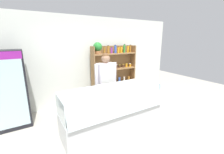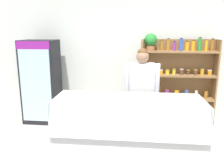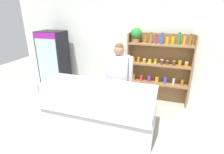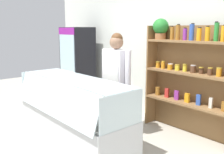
# 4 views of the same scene
# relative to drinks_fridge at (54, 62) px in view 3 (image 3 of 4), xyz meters

# --- Properties ---
(ground_plane) EXTENTS (12.00, 12.00, 0.00)m
(ground_plane) POSITION_rel_drinks_fridge_xyz_m (2.05, -1.47, -0.90)
(ground_plane) COLOR #B7B2A3
(back_wall) EXTENTS (6.80, 0.10, 2.70)m
(back_wall) POSITION_rel_drinks_fridge_xyz_m (2.05, 0.54, 0.45)
(back_wall) COLOR silver
(back_wall) RESTS_ON ground
(drinks_fridge) EXTENTS (0.73, 0.59, 1.79)m
(drinks_fridge) POSITION_rel_drinks_fridge_xyz_m (0.00, 0.00, 0.00)
(drinks_fridge) COLOR black
(drinks_fridge) RESTS_ON ground
(shelving_unit) EXTENTS (1.58, 0.29, 1.93)m
(shelving_unit) POSITION_rel_drinks_fridge_xyz_m (2.87, 0.26, 0.21)
(shelving_unit) COLOR olive
(shelving_unit) RESTS_ON ground
(deli_display_case) EXTENTS (2.24, 0.81, 1.01)m
(deli_display_case) POSITION_rel_drinks_fridge_xyz_m (1.92, -1.35, -0.58)
(deli_display_case) COLOR silver
(deli_display_case) RESTS_ON ground
(shop_clerk) EXTENTS (0.63, 0.25, 1.69)m
(shop_clerk) POSITION_rel_drinks_fridge_xyz_m (2.15, -0.65, 0.11)
(shop_clerk) COLOR #2D2D38
(shop_clerk) RESTS_ON ground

